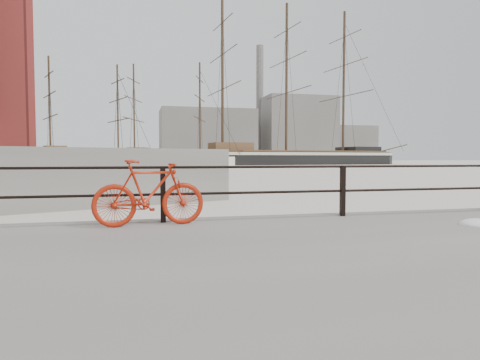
{
  "coord_description": "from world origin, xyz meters",
  "views": [
    {
      "loc": [
        -3.95,
        -7.84,
        1.5
      ],
      "look_at": [
        -1.69,
        1.5,
        1.0
      ],
      "focal_mm": 32.0,
      "sensor_mm": 36.0,
      "label": 1
    }
  ],
  "objects": [
    {
      "name": "smokestack",
      "position": [
        42.0,
        150.0,
        22.0
      ],
      "size": [
        2.8,
        2.8,
        44.0
      ],
      "primitive_type": "cylinder",
      "color": "gray",
      "rests_on": "ground"
    },
    {
      "name": "guardrail",
      "position": [
        0.0,
        -0.15,
        0.85
      ],
      "size": [
        28.0,
        0.1,
        1.0
      ],
      "primitive_type": null,
      "color": "black",
      "rests_on": "promenade"
    },
    {
      "name": "schooner_mid",
      "position": [
        1.89,
        77.19,
        0.0
      ],
      "size": [
        31.29,
        20.87,
        20.78
      ],
      "primitive_type": null,
      "rotation": [
        0.0,
        0.0,
        -0.33
      ],
      "color": "white",
      "rests_on": "ground"
    },
    {
      "name": "barque_black",
      "position": [
        27.27,
        79.1,
        0.0
      ],
      "size": [
        65.33,
        28.51,
        35.55
      ],
      "primitive_type": null,
      "rotation": [
        0.0,
        0.0,
        0.13
      ],
      "color": "black",
      "rests_on": "ground"
    },
    {
      "name": "industrial_east",
      "position": [
        78.0,
        150.0,
        7.0
      ],
      "size": [
        20.0,
        16.0,
        14.0
      ],
      "primitive_type": "cube",
      "color": "gray",
      "rests_on": "ground"
    },
    {
      "name": "schooner_left",
      "position": [
        -11.95,
        65.72,
        0.0
      ],
      "size": [
        25.87,
        18.51,
        18.0
      ],
      "primitive_type": null,
      "rotation": [
        0.0,
        0.0,
        0.37
      ],
      "color": "silver",
      "rests_on": "ground"
    },
    {
      "name": "ground",
      "position": [
        0.0,
        0.0,
        0.0
      ],
      "size": [
        400.0,
        400.0,
        0.0
      ],
      "primitive_type": "plane",
      "color": "white",
      "rests_on": "ground"
    },
    {
      "name": "bicycle",
      "position": [
        -3.75,
        -0.51,
        0.91
      ],
      "size": [
        1.87,
        0.44,
        1.12
      ],
      "primitive_type": "imported",
      "rotation": [
        0.0,
        0.0,
        0.09
      ],
      "color": "#B3220B",
      "rests_on": "promenade"
    },
    {
      "name": "industrial_west",
      "position": [
        20.0,
        140.0,
        9.0
      ],
      "size": [
        32.0,
        18.0,
        18.0
      ],
      "primitive_type": "cube",
      "color": "gray",
      "rests_on": "ground"
    },
    {
      "name": "industrial_mid",
      "position": [
        55.0,
        145.0,
        12.0
      ],
      "size": [
        26.0,
        20.0,
        24.0
      ],
      "primitive_type": "cube",
      "color": "gray",
      "rests_on": "ground"
    }
  ]
}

